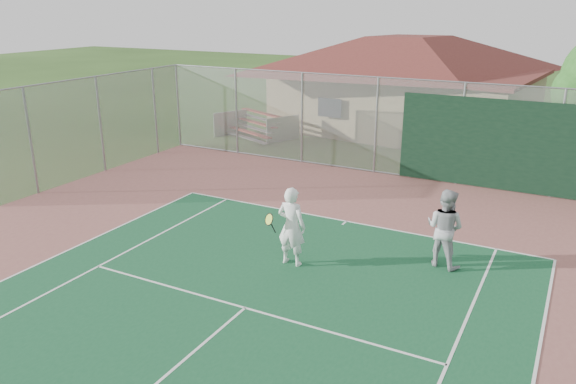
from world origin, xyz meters
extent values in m
cylinder|color=gray|center=(-10.00, 17.00, 1.75)|extent=(0.08, 0.08, 3.50)
cylinder|color=gray|center=(-7.00, 17.00, 1.75)|extent=(0.08, 0.08, 3.50)
cylinder|color=gray|center=(-4.00, 17.00, 1.75)|extent=(0.08, 0.08, 3.50)
cylinder|color=gray|center=(-1.00, 17.00, 1.75)|extent=(0.08, 0.08, 3.50)
cylinder|color=gray|center=(2.00, 17.00, 1.75)|extent=(0.08, 0.08, 3.50)
cylinder|color=gray|center=(5.00, 17.00, 1.75)|extent=(0.08, 0.08, 3.50)
cylinder|color=gray|center=(0.00, 17.00, 3.50)|extent=(20.00, 0.05, 0.05)
cylinder|color=gray|center=(0.00, 17.00, 0.05)|extent=(20.00, 0.05, 0.05)
cube|color=#999EA0|center=(0.00, 17.00, 1.75)|extent=(20.00, 0.02, 3.50)
cube|color=black|center=(5.00, 16.95, 1.55)|extent=(10.00, 0.04, 3.00)
cylinder|color=gray|center=(-10.00, 15.50, 1.75)|extent=(0.08, 0.08, 3.50)
cylinder|color=gray|center=(-10.00, 12.50, 1.75)|extent=(0.08, 0.08, 3.50)
cylinder|color=gray|center=(-10.00, 9.50, 1.75)|extent=(0.08, 0.08, 3.50)
cube|color=#999EA0|center=(-10.00, 12.50, 1.75)|extent=(0.02, 9.00, 3.50)
cube|color=tan|center=(-2.23, 24.76, 1.41)|extent=(12.03, 8.70, 2.82)
cube|color=brown|center=(-2.23, 24.76, 2.87)|extent=(12.55, 9.21, 0.17)
pyramid|color=brown|center=(-2.23, 24.76, 4.52)|extent=(13.24, 9.56, 1.69)
cube|color=black|center=(-0.35, 20.96, 0.99)|extent=(0.85, 0.06, 1.98)
cube|color=maroon|center=(-7.81, 19.31, 0.36)|extent=(2.90, 1.53, 0.05)
cube|color=#B2B5BA|center=(-7.81, 19.05, 0.15)|extent=(2.89, 1.50, 0.04)
cube|color=maroon|center=(-7.81, 19.87, 0.71)|extent=(2.90, 1.53, 0.05)
cube|color=#B2B5BA|center=(-7.81, 19.61, 0.51)|extent=(2.89, 1.50, 0.04)
cube|color=maroon|center=(-7.81, 20.43, 1.07)|extent=(2.90, 1.53, 0.05)
cube|color=#B2B5BA|center=(-7.81, 20.17, 0.87)|extent=(2.89, 1.50, 0.04)
cube|color=#B2B5BA|center=(-9.23, 19.87, 0.56)|extent=(0.82, 1.69, 1.12)
cube|color=#B2B5BA|center=(-6.38, 19.87, 0.56)|extent=(0.82, 1.69, 1.12)
imported|color=white|center=(-0.12, 8.69, 0.96)|extent=(0.71, 0.46, 1.93)
imported|color=#A4A6A9|center=(3.09, 10.31, 0.95)|extent=(1.07, 0.93, 1.90)
camera|label=1|loc=(5.54, -2.17, 5.95)|focal=35.00mm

